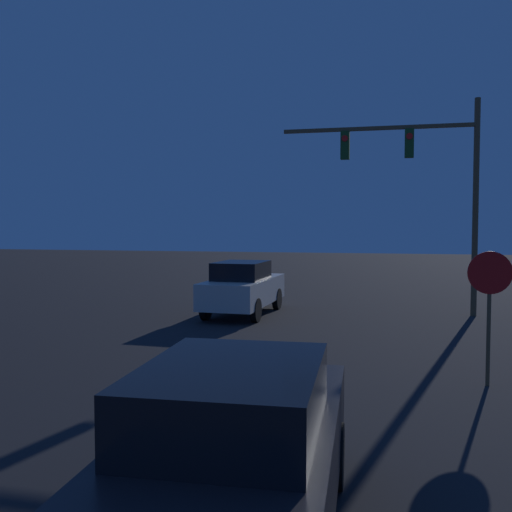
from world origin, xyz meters
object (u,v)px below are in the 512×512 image
object	(u,v)px
car_far	(243,287)
stop_sign	(490,292)
car_near	(236,454)
traffic_signal_mast	(424,172)

from	to	relation	value
car_far	stop_sign	xyz separation A→B (m)	(6.25, -6.79, 0.81)
car_near	traffic_signal_mast	bearing A→B (deg)	78.29
car_near	traffic_signal_mast	world-z (taller)	traffic_signal_mast
stop_sign	car_near	bearing A→B (deg)	-116.34
car_near	stop_sign	world-z (taller)	stop_sign
traffic_signal_mast	car_far	bearing A→B (deg)	-165.88
car_far	traffic_signal_mast	distance (m)	6.77
car_near	traffic_signal_mast	xyz separation A→B (m)	(2.23, 14.14, 3.65)
car_near	car_far	xyz separation A→B (m)	(-3.31, 12.75, 0.00)
traffic_signal_mast	car_near	bearing A→B (deg)	-98.95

